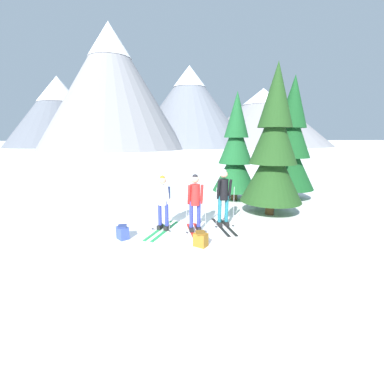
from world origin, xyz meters
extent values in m
plane|color=white|center=(0.00, 0.00, 0.00)|extent=(400.00, 400.00, 0.00)
cube|color=green|center=(-0.62, -0.19, 0.01)|extent=(0.91, 1.60, 0.02)
cube|color=green|center=(-0.81, -0.08, 0.01)|extent=(0.91, 1.60, 0.02)
cube|color=black|center=(-0.57, -0.10, 0.08)|extent=(0.22, 0.28, 0.12)
cylinder|color=#2D389E|center=(-0.57, -0.10, 0.51)|extent=(0.11, 0.11, 0.77)
cube|color=black|center=(-0.76, 0.01, 0.08)|extent=(0.22, 0.28, 0.12)
cylinder|color=#2D389E|center=(-0.76, 0.01, 0.51)|extent=(0.11, 0.11, 0.77)
cylinder|color=white|center=(-0.67, -0.05, 1.06)|extent=(0.28, 0.28, 0.58)
sphere|color=tan|center=(-0.67, -0.05, 1.49)|extent=(0.21, 0.21, 0.21)
sphere|color=#B76019|center=(-0.67, -0.05, 1.55)|extent=(0.16, 0.16, 0.16)
cylinder|color=white|center=(-0.53, -0.18, 1.08)|extent=(0.16, 0.21, 0.55)
cylinder|color=white|center=(-0.85, -0.01, 1.08)|extent=(0.16, 0.21, 0.55)
cylinder|color=#A5A5AD|center=(-0.51, -0.33, 0.58)|extent=(0.02, 0.02, 1.16)
cylinder|color=black|center=(-0.51, -0.33, 0.06)|extent=(0.07, 0.07, 0.01)
cylinder|color=#A5A5AD|center=(-0.99, -0.08, 0.58)|extent=(0.02, 0.02, 1.16)
cylinder|color=black|center=(-0.99, -0.08, 0.06)|extent=(0.07, 0.07, 0.01)
cube|color=#384C99|center=(-0.58, 0.10, 1.09)|extent=(0.30, 0.26, 0.36)
cube|color=red|center=(0.34, -0.44, 0.01)|extent=(0.11, 1.55, 0.02)
cube|color=red|center=(0.12, -0.44, 0.01)|extent=(0.11, 1.55, 0.02)
cube|color=black|center=(0.34, -0.34, 0.08)|extent=(0.11, 0.26, 0.12)
cylinder|color=#2D389E|center=(0.34, -0.34, 0.52)|extent=(0.11, 0.11, 0.80)
cube|color=black|center=(0.12, -0.34, 0.08)|extent=(0.11, 0.26, 0.12)
cylinder|color=#2D389E|center=(0.12, -0.34, 0.52)|extent=(0.11, 0.11, 0.80)
cylinder|color=red|center=(0.23, -0.34, 1.10)|extent=(0.28, 0.28, 0.60)
sphere|color=tan|center=(0.23, -0.34, 1.54)|extent=(0.22, 0.22, 0.22)
sphere|color=black|center=(0.23, -0.34, 1.61)|extent=(0.16, 0.16, 0.16)
cylinder|color=red|center=(0.41, -0.39, 1.12)|extent=(0.08, 0.20, 0.57)
cylinder|color=red|center=(0.05, -0.40, 1.12)|extent=(0.08, 0.20, 0.57)
cylinder|color=#A5A5AD|center=(0.51, -0.51, 0.60)|extent=(0.02, 0.02, 1.20)
cylinder|color=black|center=(0.51, -0.51, 0.06)|extent=(0.07, 0.07, 0.01)
cylinder|color=#A5A5AD|center=(-0.03, -0.52, 0.60)|extent=(0.02, 0.02, 1.20)
cylinder|color=black|center=(-0.03, -0.52, 0.06)|extent=(0.07, 0.07, 0.01)
cube|color=#4C7238|center=(0.23, -0.17, 1.13)|extent=(0.26, 0.16, 0.36)
cube|color=black|center=(1.28, -0.10, 0.01)|extent=(0.16, 1.66, 0.02)
cube|color=black|center=(1.06, -0.11, 0.01)|extent=(0.16, 1.66, 0.02)
cube|color=black|center=(1.27, 0.00, 0.08)|extent=(0.12, 0.26, 0.12)
cylinder|color=#1E6B7A|center=(1.27, 0.00, 0.54)|extent=(0.11, 0.11, 0.84)
cube|color=black|center=(1.05, -0.01, 0.08)|extent=(0.12, 0.26, 0.12)
cylinder|color=#1E6B7A|center=(1.05, -0.01, 0.54)|extent=(0.11, 0.11, 0.84)
cylinder|color=black|center=(1.16, 0.00, 1.16)|extent=(0.28, 0.28, 0.63)
sphere|color=tan|center=(1.16, 0.00, 1.62)|extent=(0.23, 0.23, 0.23)
sphere|color=gray|center=(1.16, 0.00, 1.69)|extent=(0.17, 0.17, 0.17)
cylinder|color=black|center=(1.35, -0.05, 1.17)|extent=(0.09, 0.21, 0.60)
cylinder|color=black|center=(0.99, -0.07, 1.17)|extent=(0.09, 0.21, 0.60)
cylinder|color=#A5A5AD|center=(1.44, -0.17, 0.63)|extent=(0.02, 0.02, 1.26)
cylinder|color=black|center=(1.44, -0.17, 0.06)|extent=(0.07, 0.07, 0.01)
cylinder|color=#A5A5AD|center=(0.90, -0.19, 0.63)|extent=(0.02, 0.02, 1.26)
cylinder|color=black|center=(0.90, -0.19, 0.06)|extent=(0.07, 0.07, 0.01)
cylinder|color=#51381E|center=(4.93, 3.02, 0.50)|extent=(0.31, 0.31, 1.01)
cone|color=#14471E|center=(4.93, 3.02, 1.57)|extent=(2.15, 2.15, 2.12)
cone|color=#14471E|center=(4.93, 3.02, 2.91)|extent=(1.64, 1.64, 2.12)
cone|color=#14471E|center=(4.93, 3.02, 4.14)|extent=(1.17, 1.17, 2.12)
cylinder|color=#51381E|center=(3.15, 0.95, 0.49)|extent=(0.31, 0.31, 0.99)
cone|color=#1E4219|center=(3.15, 0.95, 1.53)|extent=(2.11, 2.11, 2.08)
cone|color=#1E4219|center=(3.15, 0.95, 2.85)|extent=(1.61, 1.61, 2.08)
cone|color=#1E4219|center=(3.15, 0.95, 4.05)|extent=(1.15, 1.15, 2.08)
cylinder|color=#51381E|center=(2.59, 3.24, 0.44)|extent=(0.27, 0.27, 0.88)
cone|color=#195628|center=(2.59, 3.24, 1.36)|extent=(1.88, 1.88, 1.85)
cone|color=#195628|center=(2.59, 3.24, 2.53)|extent=(1.43, 1.43, 1.85)
cone|color=#195628|center=(2.59, 3.24, 3.60)|extent=(1.02, 1.02, 1.85)
cube|color=#384C99|center=(-1.79, -0.59, 0.17)|extent=(0.37, 0.40, 0.34)
cube|color=navy|center=(-1.79, -0.59, 0.36)|extent=(0.22, 0.28, 0.04)
cube|color=#99661E|center=(0.20, -1.40, 0.17)|extent=(0.40, 0.39, 0.34)
cube|color=brown|center=(0.20, -1.40, 0.36)|extent=(0.22, 0.28, 0.04)
cone|color=slate|center=(-25.48, 73.98, 9.53)|extent=(29.45, 29.45, 19.07)
cone|color=white|center=(-25.48, 73.98, 15.56)|extent=(11.38, 11.38, 7.02)
cone|color=gray|center=(-8.80, 56.02, 13.34)|extent=(32.38, 32.38, 26.68)
cone|color=white|center=(-8.80, 56.02, 23.02)|extent=(9.32, 9.32, 7.31)
cone|color=slate|center=(10.04, 65.52, 10.54)|extent=(31.96, 31.96, 21.08)
cone|color=white|center=(10.04, 65.52, 18.32)|extent=(8.79, 8.79, 5.52)
cone|color=gray|center=(34.27, 73.25, 8.70)|extent=(42.32, 42.32, 17.39)
cone|color=white|center=(34.27, 73.25, 14.89)|extent=(12.77, 12.77, 5.00)
camera|label=1|loc=(-1.00, -7.49, 2.70)|focal=24.54mm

